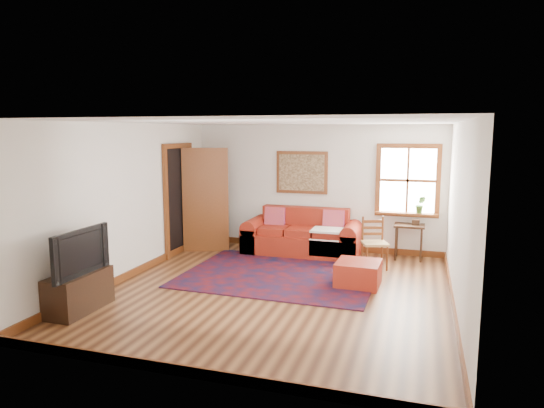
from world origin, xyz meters
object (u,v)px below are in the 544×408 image
(side_table, at_px, (409,231))
(media_cabinet, at_px, (79,292))
(ladder_back_chair, at_px, (374,241))
(red_ottoman, at_px, (358,273))
(red_leather_sofa, at_px, (302,239))

(side_table, bearing_deg, media_cabinet, -135.45)
(side_table, bearing_deg, ladder_back_chair, -126.72)
(media_cabinet, bearing_deg, red_ottoman, 32.72)
(red_leather_sofa, xyz_separation_m, media_cabinet, (-2.10, -3.88, -0.03))
(red_leather_sofa, xyz_separation_m, red_ottoman, (1.31, -1.69, -0.10))
(ladder_back_chair, bearing_deg, media_cabinet, -137.16)
(media_cabinet, bearing_deg, red_leather_sofa, 61.61)
(red_ottoman, xyz_separation_m, media_cabinet, (-3.40, -2.19, 0.07))
(red_leather_sofa, xyz_separation_m, side_table, (2.00, 0.15, 0.25))
(red_leather_sofa, height_order, ladder_back_chair, ladder_back_chair)
(red_leather_sofa, height_order, red_ottoman, red_leather_sofa)
(red_ottoman, bearing_deg, media_cabinet, -145.49)
(side_table, xyz_separation_m, ladder_back_chair, (-0.57, -0.76, -0.06))
(side_table, relative_size, ladder_back_chair, 0.74)
(side_table, distance_m, ladder_back_chair, 0.95)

